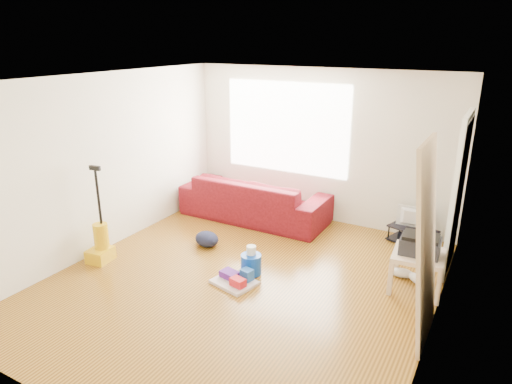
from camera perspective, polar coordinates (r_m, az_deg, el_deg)
The scene contains 13 objects.
room at distance 5.47m, azimuth -0.47°, elevation 0.81°, with size 4.51×5.01×2.51m.
sofa at distance 7.82m, azimuth -0.18°, elevation -3.28°, with size 2.48×0.97×0.72m, color #44060D.
tv_stand at distance 7.23m, azimuth 18.98°, elevation -5.14°, with size 0.76×0.57×0.25m.
tv at distance 7.13m, azimuth 19.21°, elevation -3.13°, with size 0.54×0.07×0.31m, color black.
side_table at distance 5.89m, azimuth 19.64°, elevation -7.89°, with size 0.64×0.64×0.48m.
printer at distance 5.81m, azimuth 19.85°, elevation -6.19°, with size 0.47×0.37×0.24m.
bucket at distance 6.08m, azimuth -0.61°, elevation -10.14°, with size 0.27×0.27×0.27m, color #0B3EB1.
toilet_paper at distance 6.01m, azimuth -0.59°, elevation -8.42°, with size 0.12×0.12×0.11m, color white.
cleaning_tray at distance 5.83m, azimuth -2.53°, elevation -10.88°, with size 0.59×0.52×0.18m.
backpack at distance 6.87m, azimuth -6.14°, elevation -6.68°, with size 0.39×0.31×0.22m, color black.
sneakers at distance 6.21m, azimuth 18.67°, elevation -9.92°, with size 0.55×0.28×0.12m.
vacuum at distance 6.66m, azimuth -18.85°, elevation -6.14°, with size 0.32×0.36×1.35m.
door_panel at distance 5.26m, azimuth 19.20°, elevation -16.43°, with size 0.04×0.82×2.06m, color tan.
Camera 1 is at (2.65, -4.37, 2.95)m, focal length 32.00 mm.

